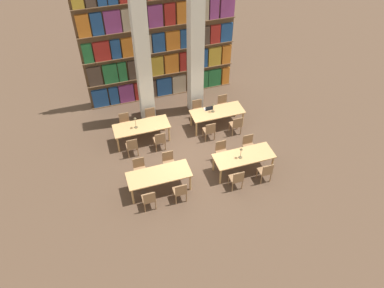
# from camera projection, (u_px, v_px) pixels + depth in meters

# --- Properties ---
(ground_plane) EXTENTS (40.00, 40.00, 0.00)m
(ground_plane) POSITION_uv_depth(u_px,v_px,m) (191.00, 155.00, 14.27)
(ground_plane) COLOR #4C3828
(bookshelf_bank) EXTENTS (6.48, 0.35, 5.50)m
(bookshelf_bank) POSITION_uv_depth(u_px,v_px,m) (160.00, 41.00, 15.36)
(bookshelf_bank) COLOR brown
(bookshelf_bank) RESTS_ON ground_plane
(pillar_left) EXTENTS (0.54, 0.54, 6.00)m
(pillar_left) POSITION_uv_depth(u_px,v_px,m) (142.00, 55.00, 13.85)
(pillar_left) COLOR beige
(pillar_left) RESTS_ON ground_plane
(pillar_center) EXTENTS (0.54, 0.54, 6.00)m
(pillar_center) POSITION_uv_depth(u_px,v_px,m) (196.00, 47.00, 14.32)
(pillar_center) COLOR beige
(pillar_center) RESTS_ON ground_plane
(reading_table_0) EXTENTS (2.15, 0.85, 0.74)m
(reading_table_0) POSITION_uv_depth(u_px,v_px,m) (159.00, 176.00, 12.57)
(reading_table_0) COLOR tan
(reading_table_0) RESTS_ON ground_plane
(chair_0) EXTENTS (0.42, 0.40, 0.87)m
(chair_0) POSITION_uv_depth(u_px,v_px,m) (149.00, 199.00, 12.09)
(chair_0) COLOR olive
(chair_0) RESTS_ON ground_plane
(chair_1) EXTENTS (0.42, 0.40, 0.87)m
(chair_1) POSITION_uv_depth(u_px,v_px,m) (140.00, 169.00, 13.08)
(chair_1) COLOR olive
(chair_1) RESTS_ON ground_plane
(chair_2) EXTENTS (0.42, 0.40, 0.87)m
(chair_2) POSITION_uv_depth(u_px,v_px,m) (180.00, 191.00, 12.33)
(chair_2) COLOR olive
(chair_2) RESTS_ON ground_plane
(chair_3) EXTENTS (0.42, 0.40, 0.87)m
(chair_3) POSITION_uv_depth(u_px,v_px,m) (169.00, 162.00, 13.32)
(chair_3) COLOR olive
(chair_3) RESTS_ON ground_plane
(reading_table_1) EXTENTS (2.15, 0.85, 0.74)m
(reading_table_1) POSITION_uv_depth(u_px,v_px,m) (244.00, 157.00, 13.23)
(reading_table_1) COLOR tan
(reading_table_1) RESTS_ON ground_plane
(chair_4) EXTENTS (0.42, 0.40, 0.87)m
(chair_4) POSITION_uv_depth(u_px,v_px,m) (237.00, 179.00, 12.73)
(chair_4) COLOR olive
(chair_4) RESTS_ON ground_plane
(chair_5) EXTENTS (0.42, 0.40, 0.87)m
(chair_5) POSITION_uv_depth(u_px,v_px,m) (222.00, 151.00, 13.73)
(chair_5) COLOR olive
(chair_5) RESTS_ON ground_plane
(chair_6) EXTENTS (0.42, 0.40, 0.87)m
(chair_6) POSITION_uv_depth(u_px,v_px,m) (266.00, 171.00, 12.98)
(chair_6) COLOR olive
(chair_6) RESTS_ON ground_plane
(chair_7) EXTENTS (0.42, 0.40, 0.87)m
(chair_7) POSITION_uv_depth(u_px,v_px,m) (249.00, 145.00, 13.97)
(chair_7) COLOR olive
(chair_7) RESTS_ON ground_plane
(desk_lamp_0) EXTENTS (0.14, 0.14, 0.45)m
(desk_lamp_0) POSITION_uv_depth(u_px,v_px,m) (241.00, 151.00, 12.90)
(desk_lamp_0) COLOR brown
(desk_lamp_0) RESTS_ON reading_table_1
(reading_table_2) EXTENTS (2.15, 0.85, 0.74)m
(reading_table_2) POSITION_uv_depth(u_px,v_px,m) (141.00, 127.00, 14.42)
(reading_table_2) COLOR tan
(reading_table_2) RESTS_ON ground_plane
(chair_8) EXTENTS (0.42, 0.40, 0.87)m
(chair_8) POSITION_uv_depth(u_px,v_px,m) (132.00, 146.00, 13.94)
(chair_8) COLOR olive
(chair_8) RESTS_ON ground_plane
(chair_9) EXTENTS (0.42, 0.40, 0.87)m
(chair_9) POSITION_uv_depth(u_px,v_px,m) (125.00, 123.00, 14.93)
(chair_9) COLOR olive
(chair_9) RESTS_ON ground_plane
(chair_10) EXTENTS (0.42, 0.40, 0.87)m
(chair_10) POSITION_uv_depth(u_px,v_px,m) (160.00, 140.00, 14.18)
(chair_10) COLOR olive
(chair_10) RESTS_ON ground_plane
(chair_11) EXTENTS (0.42, 0.40, 0.87)m
(chair_11) POSITION_uv_depth(u_px,v_px,m) (151.00, 118.00, 15.17)
(chair_11) COLOR olive
(chair_11) RESTS_ON ground_plane
(desk_lamp_1) EXTENTS (0.14, 0.14, 0.50)m
(desk_lamp_1) POSITION_uv_depth(u_px,v_px,m) (135.00, 121.00, 14.07)
(desk_lamp_1) COLOR brown
(desk_lamp_1) RESTS_ON reading_table_2
(reading_table_3) EXTENTS (2.15, 0.85, 0.74)m
(reading_table_3) POSITION_uv_depth(u_px,v_px,m) (217.00, 113.00, 15.10)
(reading_table_3) COLOR tan
(reading_table_3) RESTS_ON ground_plane
(chair_12) EXTENTS (0.42, 0.40, 0.87)m
(chair_12) POSITION_uv_depth(u_px,v_px,m) (209.00, 130.00, 14.60)
(chair_12) COLOR olive
(chair_12) RESTS_ON ground_plane
(chair_13) EXTENTS (0.42, 0.40, 0.87)m
(chair_13) POSITION_uv_depth(u_px,v_px,m) (198.00, 109.00, 15.59)
(chair_13) COLOR olive
(chair_13) RESTS_ON ground_plane
(chair_14) EXTENTS (0.42, 0.40, 0.87)m
(chair_14) POSITION_uv_depth(u_px,v_px,m) (236.00, 125.00, 14.85)
(chair_14) COLOR olive
(chair_14) RESTS_ON ground_plane
(chair_15) EXTENTS (0.42, 0.40, 0.87)m
(chair_15) POSITION_uv_depth(u_px,v_px,m) (223.00, 104.00, 15.84)
(chair_15) COLOR olive
(chair_15) RESTS_ON ground_plane
(desk_lamp_2) EXTENTS (0.14, 0.14, 0.41)m
(desk_lamp_2) POSITION_uv_depth(u_px,v_px,m) (213.00, 106.00, 14.85)
(desk_lamp_2) COLOR brown
(desk_lamp_2) RESTS_ON reading_table_3
(laptop) EXTENTS (0.32, 0.22, 0.21)m
(laptop) POSITION_uv_depth(u_px,v_px,m) (208.00, 109.00, 15.11)
(laptop) COLOR silver
(laptop) RESTS_ON reading_table_3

